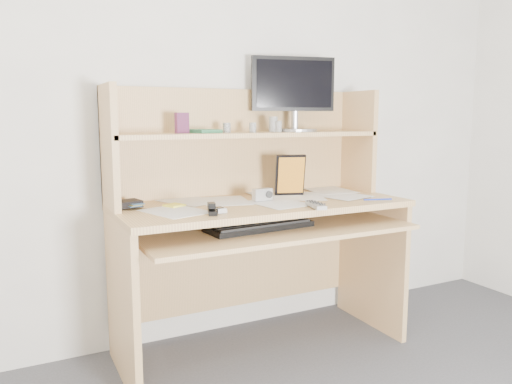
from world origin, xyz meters
name	(u,v)px	position (x,y,z in m)	size (l,w,h in m)	color
back_wall	(234,99)	(0.00, 1.80, 1.25)	(3.60, 0.04, 2.50)	silver
desk	(255,210)	(0.00, 1.56, 0.69)	(1.40, 0.70, 1.30)	#D6B46E
paper_clutter	(262,201)	(0.00, 1.48, 0.75)	(1.32, 0.54, 0.01)	white
keyboard	(259,225)	(-0.08, 1.36, 0.67)	(0.51, 0.22, 0.03)	black
tv_remote	(316,205)	(0.14, 1.22, 0.76)	(0.05, 0.17, 0.02)	gray
flip_phone	(219,209)	(-0.29, 1.32, 0.77)	(0.04, 0.08, 0.02)	#AEAEB0
stapler	(212,207)	(-0.32, 1.31, 0.78)	(0.04, 0.13, 0.04)	black
wallet	(127,204)	(-0.62, 1.60, 0.77)	(0.11, 0.09, 0.03)	black
sticky_note_pad	(174,205)	(-0.42, 1.55, 0.76)	(0.08, 0.08, 0.01)	yellow
digital_camera	(262,194)	(0.01, 1.49, 0.79)	(0.10, 0.04, 0.06)	silver
game_case	(290,175)	(0.20, 1.56, 0.86)	(0.15, 0.02, 0.21)	black
blue_pen	(378,199)	(0.51, 1.24, 0.76)	(0.01, 0.01, 0.14)	#162CA9
card_box	(182,123)	(-0.35, 1.62, 1.13)	(0.07, 0.02, 0.10)	maroon
shelf_book	(202,131)	(-0.24, 1.65, 1.09)	(0.12, 0.17, 0.02)	#307842
chip_stack_a	(253,128)	(0.01, 1.60, 1.11)	(0.04, 0.04, 0.05)	black
chip_stack_b	(278,127)	(0.15, 1.59, 1.11)	(0.03, 0.03, 0.06)	white
chip_stack_c	(227,128)	(-0.12, 1.63, 1.10)	(0.04, 0.04, 0.05)	black
chip_stack_d	(273,124)	(0.14, 1.62, 1.12)	(0.04, 0.04, 0.08)	white
monitor	(294,92)	(0.28, 1.66, 1.29)	(0.44, 0.22, 0.39)	#9B9BA0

